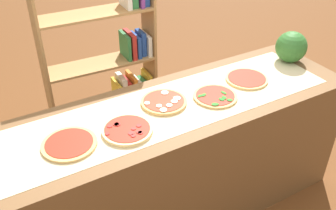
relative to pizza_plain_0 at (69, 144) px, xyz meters
name	(u,v)px	position (x,y,z in m)	size (l,w,h in m)	color
ground_plane	(168,210)	(0.63, 0.05, -0.92)	(12.00, 12.00, 0.00)	brown
counter	(168,164)	(0.63, 0.05, -0.47)	(2.48, 0.71, 0.91)	brown
parchment_paper	(168,108)	(0.63, 0.05, -0.01)	(2.17, 0.53, 0.00)	beige
pizza_plain_0	(69,144)	(0.00, 0.00, 0.00)	(0.29, 0.29, 0.02)	tan
pizza_pepperoni_1	(127,130)	(0.31, -0.05, 0.00)	(0.28, 0.28, 0.03)	#E5C17F
pizza_mozzarella_2	(164,102)	(0.63, 0.10, 0.00)	(0.28, 0.28, 0.03)	tan
pizza_spinach_3	(215,96)	(0.94, 0.00, 0.00)	(0.28, 0.28, 0.02)	tan
pizza_plain_4	(247,79)	(1.26, 0.07, 0.00)	(0.28, 0.28, 0.02)	#DBB26B
watermelon	(291,47)	(1.71, 0.14, 0.10)	(0.23, 0.23, 0.23)	#2D6628
bookshelf	(115,67)	(0.66, 0.95, -0.15)	(0.88, 0.29, 1.65)	#A87A47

